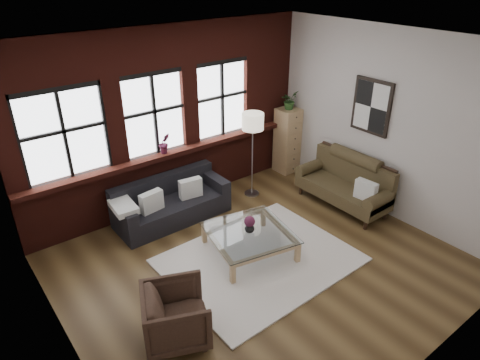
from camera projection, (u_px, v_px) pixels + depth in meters
floor at (259, 264)px, 6.46m from camera, size 5.50×5.50×0.00m
ceiling at (265, 46)px, 4.98m from camera, size 5.50×5.50×0.00m
wall_back at (169, 119)px, 7.47m from camera, size 5.50×0.00×5.50m
wall_front at (436, 262)px, 3.97m from camera, size 5.50×0.00×5.50m
wall_left at (50, 244)px, 4.23m from camera, size 0.00×5.00×5.00m
wall_right at (385, 125)px, 7.22m from camera, size 0.00×5.00×5.00m
brick_backwall at (171, 120)px, 7.43m from camera, size 5.50×0.12×3.20m
sill_ledge at (175, 151)px, 7.63m from camera, size 5.50×0.30×0.08m
window_left at (64, 135)px, 6.39m from camera, size 1.38×0.10×1.50m
window_mid at (154, 115)px, 7.20m from camera, size 1.38×0.10×1.50m
window_right at (221, 100)px, 7.97m from camera, size 1.38×0.10×1.50m
wall_poster at (372, 107)px, 7.30m from camera, size 0.05×0.74×0.94m
shag_rug at (260, 260)px, 6.52m from camera, size 2.75×2.18×0.03m
dark_sofa at (172, 201)px, 7.41m from camera, size 1.98×0.80×0.72m
pillow_a at (151, 202)px, 7.03m from camera, size 0.42×0.19×0.34m
pillow_b at (191, 188)px, 7.44m from camera, size 0.42×0.20×0.34m
vintage_settee at (343, 183)px, 7.76m from camera, size 0.80×1.79×0.96m
pillow_settee at (366, 190)px, 7.28m from camera, size 0.18×0.39×0.34m
armchair at (176, 315)px, 5.06m from camera, size 1.00×0.99×0.70m
coffee_table at (249, 243)px, 6.62m from camera, size 1.42×1.42×0.40m
vase at (250, 228)px, 6.49m from camera, size 0.17×0.17×0.16m
flowers at (250, 221)px, 6.44m from camera, size 0.17×0.17×0.17m
drawer_chest at (287, 141)px, 8.99m from camera, size 0.42×0.42×1.38m
potted_plant_top at (289, 100)px, 8.59m from camera, size 0.39×0.36×0.37m
floor_lamp at (252, 152)px, 7.95m from camera, size 0.40×0.40×1.80m
sill_plant at (164, 143)px, 7.38m from camera, size 0.22×0.18×0.37m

